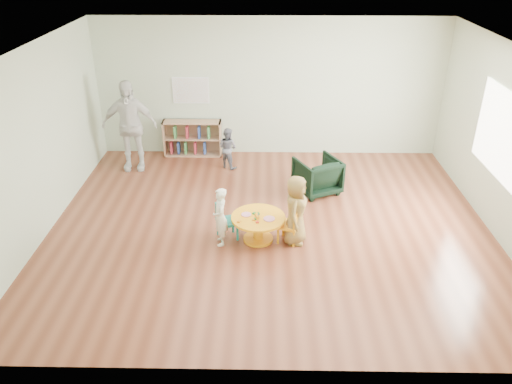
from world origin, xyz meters
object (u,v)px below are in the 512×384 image
at_px(activity_table, 258,224).
at_px(toddler, 228,148).
at_px(bookshelf, 192,138).
at_px(adult_caretaker, 129,126).
at_px(child_left, 220,217).
at_px(kid_chair_right, 291,224).
at_px(child_right, 296,210).
at_px(armchair, 317,175).
at_px(kid_chair_left, 225,221).

distance_m(activity_table, toddler, 2.73).
xyz_separation_m(bookshelf, adult_caretaker, (-1.09, -0.71, 0.53)).
xyz_separation_m(activity_table, child_left, (-0.56, -0.10, 0.17)).
relative_size(kid_chair_right, child_left, 0.62).
bearing_deg(adult_caretaker, child_right, -43.95).
xyz_separation_m(armchair, adult_caretaker, (-3.56, 0.97, 0.56)).
bearing_deg(toddler, child_right, 148.23).
distance_m(toddler, adult_caretaker, 1.94).
bearing_deg(child_left, kid_chair_left, 151.49).
bearing_deg(child_right, bookshelf, 43.62).
xyz_separation_m(toddler, adult_caretaker, (-1.88, -0.08, 0.48)).
distance_m(armchair, child_left, 2.35).
bearing_deg(child_left, bookshelf, -174.56).
relative_size(activity_table, armchair, 1.14).
height_order(kid_chair_left, child_right, child_right).
bearing_deg(kid_chair_right, activity_table, 106.10).
bearing_deg(child_left, adult_caretaker, -152.78).
xyz_separation_m(kid_chair_right, bookshelf, (-1.93, 3.33, 0.06)).
xyz_separation_m(kid_chair_left, child_right, (1.07, -0.07, 0.24)).
xyz_separation_m(child_left, child_right, (1.12, 0.07, 0.09)).
distance_m(child_left, toddler, 2.75).
height_order(activity_table, toddler, toddler).
distance_m(activity_table, kid_chair_left, 0.51).
distance_m(kid_chair_right, adult_caretaker, 4.04).
bearing_deg(activity_table, child_right, -3.25).
distance_m(kid_chair_left, kid_chair_right, 1.02).
distance_m(activity_table, adult_caretaker, 3.66).
height_order(child_right, toddler, child_right).
distance_m(child_left, child_right, 1.13).
height_order(bookshelf, armchair, bookshelf).
xyz_separation_m(kid_chair_left, child_left, (-0.05, -0.14, 0.15)).
relative_size(activity_table, kid_chair_right, 1.44).
relative_size(activity_table, adult_caretaker, 0.46).
relative_size(activity_table, bookshelf, 0.69).
relative_size(kid_chair_left, kid_chair_right, 1.00).
distance_m(activity_table, child_right, 0.62).
xyz_separation_m(kid_chair_right, child_right, (0.06, 0.01, 0.24)).
bearing_deg(child_left, kid_chair_right, 84.13).
height_order(kid_chair_left, toddler, toddler).
xyz_separation_m(kid_chair_right, armchair, (0.54, 1.65, 0.02)).
distance_m(kid_chair_right, bookshelf, 3.85).
xyz_separation_m(kid_chair_left, toddler, (-0.13, 2.61, 0.11)).
relative_size(kid_chair_left, bookshelf, 0.48).
relative_size(armchair, child_left, 0.78).
height_order(kid_chair_left, bookshelf, bookshelf).
relative_size(activity_table, child_right, 0.75).
bearing_deg(bookshelf, child_right, -59.05).
xyz_separation_m(kid_chair_right, toddler, (-1.14, 2.70, 0.11)).
xyz_separation_m(child_left, adult_caretaker, (-1.96, 2.68, 0.43)).
bearing_deg(activity_table, armchair, 57.14).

